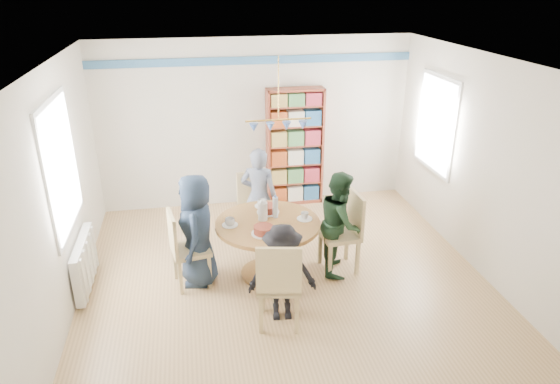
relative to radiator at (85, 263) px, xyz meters
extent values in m
plane|color=tan|center=(2.42, -0.30, -0.35)|extent=(5.00, 5.00, 0.00)
plane|color=white|center=(2.42, -0.30, 2.35)|extent=(5.00, 5.00, 0.00)
plane|color=silver|center=(2.42, 2.20, 1.00)|extent=(5.00, 0.00, 5.00)
plane|color=silver|center=(2.42, -2.80, 1.00)|extent=(5.00, 0.00, 5.00)
plane|color=silver|center=(-0.08, -0.30, 1.00)|extent=(0.00, 5.00, 5.00)
plane|color=silver|center=(4.92, -0.30, 1.00)|extent=(0.00, 5.00, 5.00)
cube|color=#33618C|center=(2.42, 2.18, 2.00)|extent=(5.00, 0.02, 0.12)
cube|color=white|center=(-0.07, 0.00, 1.25)|extent=(0.03, 1.32, 1.52)
cube|color=white|center=(-0.05, 0.00, 1.25)|extent=(0.01, 1.20, 1.40)
cube|color=white|center=(4.90, 1.00, 1.20)|extent=(0.03, 1.12, 1.42)
cube|color=white|center=(4.88, 1.00, 1.20)|extent=(0.01, 1.00, 1.30)
cylinder|color=gold|center=(2.42, 0.20, 1.98)|extent=(0.01, 0.01, 0.75)
cylinder|color=gold|center=(2.42, 0.20, 1.60)|extent=(0.80, 0.02, 0.02)
cone|color=#456BC1|center=(2.12, 0.20, 1.52)|extent=(0.11, 0.11, 0.10)
cone|color=#456BC1|center=(2.32, 0.20, 1.52)|extent=(0.11, 0.11, 0.10)
cone|color=#456BC1|center=(2.52, 0.20, 1.52)|extent=(0.11, 0.11, 0.10)
cone|color=#456BC1|center=(2.72, 0.20, 1.52)|extent=(0.11, 0.11, 0.10)
cube|color=silver|center=(0.00, 0.00, 0.00)|extent=(0.10, 1.00, 0.60)
cube|color=silver|center=(0.06, -0.40, 0.00)|extent=(0.02, 0.06, 0.56)
cube|color=silver|center=(0.06, -0.20, 0.00)|extent=(0.02, 0.06, 0.56)
cube|color=silver|center=(0.06, 0.00, 0.00)|extent=(0.02, 0.06, 0.56)
cube|color=silver|center=(0.06, 0.20, 0.00)|extent=(0.02, 0.06, 0.56)
cube|color=silver|center=(0.06, 0.40, 0.00)|extent=(0.02, 0.06, 0.56)
cylinder|color=olive|center=(2.22, -0.11, 0.37)|extent=(1.30, 1.30, 0.05)
cylinder|color=olive|center=(2.22, -0.11, 0.00)|extent=(0.16, 0.16, 0.70)
cylinder|color=olive|center=(2.22, -0.11, -0.33)|extent=(0.70, 0.70, 0.04)
cube|color=tan|center=(1.27, -0.13, 0.12)|extent=(0.51, 0.51, 0.05)
cube|color=tan|center=(1.07, -0.17, 0.38)|extent=(0.12, 0.44, 0.52)
cube|color=tan|center=(1.48, -0.27, -0.13)|extent=(0.05, 0.05, 0.45)
cube|color=tan|center=(1.41, 0.08, -0.13)|extent=(0.05, 0.05, 0.45)
cube|color=tan|center=(1.13, -0.34, -0.13)|extent=(0.05, 0.05, 0.45)
cube|color=tan|center=(1.06, 0.01, -0.13)|extent=(0.05, 0.05, 0.45)
cube|color=tan|center=(3.15, -0.13, 0.15)|extent=(0.50, 0.50, 0.06)
cube|color=tan|center=(3.35, -0.12, 0.42)|extent=(0.08, 0.46, 0.55)
cube|color=tan|center=(2.95, 0.04, -0.11)|extent=(0.05, 0.05, 0.47)
cube|color=tan|center=(2.97, -0.33, -0.11)|extent=(0.05, 0.05, 0.47)
cube|color=tan|center=(3.32, 0.07, -0.11)|extent=(0.05, 0.05, 0.47)
cube|color=tan|center=(3.35, -0.31, -0.11)|extent=(0.05, 0.05, 0.47)
cube|color=tan|center=(2.22, 0.87, 0.12)|extent=(0.52, 0.52, 0.05)
cube|color=tan|center=(2.17, 1.06, 0.37)|extent=(0.43, 0.14, 0.52)
cube|color=tan|center=(2.09, 0.66, -0.13)|extent=(0.05, 0.05, 0.45)
cube|color=tan|center=(2.43, 0.74, -0.13)|extent=(0.05, 0.05, 0.45)
cube|color=tan|center=(2.01, 1.00, -0.13)|extent=(0.05, 0.05, 0.45)
cube|color=tan|center=(2.35, 1.08, -0.13)|extent=(0.05, 0.05, 0.45)
cube|color=tan|center=(2.19, -1.08, 0.15)|extent=(0.55, 0.55, 0.06)
cube|color=tan|center=(2.15, -1.28, 0.43)|extent=(0.47, 0.14, 0.56)
cube|color=tan|center=(2.41, -0.93, -0.11)|extent=(0.05, 0.05, 0.48)
cube|color=tan|center=(2.04, -0.85, -0.11)|extent=(0.05, 0.05, 0.48)
cube|color=tan|center=(2.34, -1.30, -0.11)|extent=(0.05, 0.05, 0.48)
cube|color=tan|center=(1.96, -1.23, -0.11)|extent=(0.05, 0.05, 0.48)
imported|color=#1A2639|center=(1.36, -0.09, 0.36)|extent=(0.53, 0.74, 1.42)
imported|color=black|center=(3.14, -0.15, 0.33)|extent=(0.66, 0.76, 1.35)
imported|color=gray|center=(2.24, 0.77, 0.36)|extent=(0.60, 0.50, 1.41)
imported|color=black|center=(2.24, -1.00, 0.23)|extent=(0.78, 0.49, 1.15)
cube|color=brown|center=(2.58, 2.04, 0.61)|extent=(0.04, 0.28, 1.93)
cube|color=brown|center=(3.47, 2.04, 0.61)|extent=(0.04, 0.28, 1.93)
cube|color=brown|center=(3.02, 2.04, 1.56)|extent=(0.92, 0.28, 0.04)
cube|color=brown|center=(3.02, 2.04, -0.32)|extent=(0.92, 0.28, 0.06)
cube|color=brown|center=(3.02, 2.17, 0.61)|extent=(0.92, 0.02, 1.93)
cube|color=brown|center=(3.02, 2.04, 0.02)|extent=(0.86, 0.26, 0.02)
cube|color=brown|center=(3.02, 2.04, 0.34)|extent=(0.86, 0.26, 0.02)
cube|color=brown|center=(3.02, 2.04, 0.66)|extent=(0.86, 0.26, 0.02)
cube|color=brown|center=(3.02, 2.04, 0.98)|extent=(0.86, 0.26, 0.02)
cube|color=brown|center=(3.02, 2.04, 1.30)|extent=(0.86, 0.26, 0.02)
cube|color=#9B3F17|center=(2.75, 2.02, -0.18)|extent=(0.25, 0.20, 0.24)
cube|color=white|center=(3.02, 2.02, -0.18)|extent=(0.25, 0.20, 0.24)
cube|color=#245484|center=(3.30, 2.02, -0.18)|extent=(0.25, 0.20, 0.24)
cube|color=#AB8E44|center=(2.75, 2.02, 0.15)|extent=(0.25, 0.20, 0.24)
cube|color=#467D45|center=(3.02, 2.02, 0.15)|extent=(0.25, 0.20, 0.24)
cube|color=maroon|center=(3.30, 2.02, 0.15)|extent=(0.25, 0.20, 0.24)
cube|color=#9B3F17|center=(2.75, 2.02, 0.47)|extent=(0.25, 0.20, 0.24)
cube|color=white|center=(3.02, 2.02, 0.47)|extent=(0.25, 0.20, 0.24)
cube|color=#245484|center=(3.30, 2.02, 0.47)|extent=(0.25, 0.20, 0.24)
cube|color=#AB8E44|center=(2.75, 2.02, 0.79)|extent=(0.25, 0.20, 0.24)
cube|color=#467D45|center=(3.02, 2.02, 0.79)|extent=(0.25, 0.20, 0.24)
cube|color=maroon|center=(3.30, 2.02, 0.79)|extent=(0.25, 0.20, 0.24)
cube|color=#9B3F17|center=(2.75, 2.02, 1.11)|extent=(0.25, 0.20, 0.24)
cube|color=white|center=(3.02, 2.02, 1.11)|extent=(0.25, 0.20, 0.24)
cube|color=#245484|center=(3.30, 2.02, 1.11)|extent=(0.25, 0.20, 0.24)
cube|color=#AB8E44|center=(2.75, 2.02, 1.42)|extent=(0.25, 0.20, 0.20)
cube|color=#467D45|center=(3.02, 2.02, 1.42)|extent=(0.25, 0.20, 0.20)
cube|color=maroon|center=(3.30, 2.02, 1.42)|extent=(0.25, 0.20, 0.20)
cylinder|color=white|center=(2.18, -0.03, 0.52)|extent=(0.12, 0.12, 0.23)
sphere|color=white|center=(2.18, -0.03, 0.63)|extent=(0.09, 0.09, 0.09)
cylinder|color=silver|center=(2.34, 0.01, 0.54)|extent=(0.07, 0.07, 0.27)
cylinder|color=#456BC1|center=(2.34, 0.01, 0.68)|extent=(0.03, 0.03, 0.03)
cylinder|color=white|center=(2.27, 0.16, 0.41)|extent=(0.29, 0.29, 0.01)
cylinder|color=maroon|center=(2.27, 0.16, 0.46)|extent=(0.23, 0.23, 0.09)
cylinder|color=white|center=(2.13, -0.40, 0.41)|extent=(0.29, 0.29, 0.01)
cylinder|color=maroon|center=(2.13, -0.40, 0.46)|extent=(0.23, 0.23, 0.09)
cylinder|color=white|center=(1.76, -0.11, 0.40)|extent=(0.19, 0.19, 0.01)
imported|color=white|center=(1.76, -0.11, 0.45)|extent=(0.12, 0.12, 0.09)
cylinder|color=white|center=(2.69, -0.11, 0.40)|extent=(0.19, 0.19, 0.01)
imported|color=white|center=(2.69, -0.11, 0.45)|extent=(0.10, 0.10, 0.09)
cylinder|color=white|center=(2.22, 0.36, 0.40)|extent=(0.19, 0.19, 0.01)
imported|color=white|center=(2.22, 0.36, 0.45)|extent=(0.12, 0.12, 0.09)
cylinder|color=white|center=(2.22, -0.57, 0.40)|extent=(0.19, 0.19, 0.01)
imported|color=white|center=(2.22, -0.57, 0.45)|extent=(0.10, 0.10, 0.09)
camera|label=1|loc=(1.37, -5.52, 3.18)|focal=32.00mm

